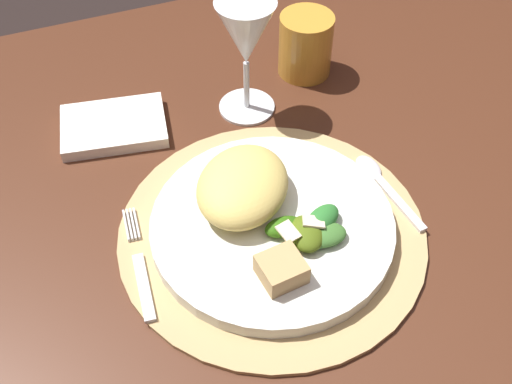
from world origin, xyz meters
TOP-DOWN VIEW (x-y plane):
  - dining_table at (0.00, 0.00)m, footprint 1.41×0.97m
  - placemat at (0.02, -0.03)m, footprint 0.35×0.35m
  - dinner_plate at (0.02, -0.03)m, footprint 0.27×0.27m
  - pasta_serving at (-0.00, 0.01)m, footprint 0.16×0.16m
  - salad_greens at (0.05, -0.06)m, footprint 0.09×0.06m
  - bread_piece at (-0.00, -0.10)m, footprint 0.05×0.05m
  - fork at (-0.13, -0.02)m, footprint 0.03×0.15m
  - spoon at (0.17, -0.00)m, footprint 0.03×0.13m
  - napkin at (-0.11, 0.21)m, footprint 0.15×0.12m
  - wine_glass at (0.07, 0.19)m, footprint 0.08×0.08m
  - amber_tumbler at (0.18, 0.24)m, footprint 0.08×0.08m

SIDE VIEW (x-z plane):
  - dining_table at x=0.00m, z-range 0.22..0.97m
  - placemat at x=0.02m, z-range 0.75..0.76m
  - napkin at x=-0.11m, z-range 0.75..0.77m
  - spoon at x=0.17m, z-range 0.75..0.76m
  - fork at x=-0.13m, z-range 0.76..0.76m
  - dinner_plate at x=0.02m, z-range 0.76..0.77m
  - salad_greens at x=0.05m, z-range 0.77..0.80m
  - bread_piece at x=0.00m, z-range 0.77..0.80m
  - amber_tumbler at x=0.18m, z-range 0.75..0.84m
  - pasta_serving at x=0.00m, z-range 0.77..0.82m
  - wine_glass at x=0.07m, z-range 0.78..0.94m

